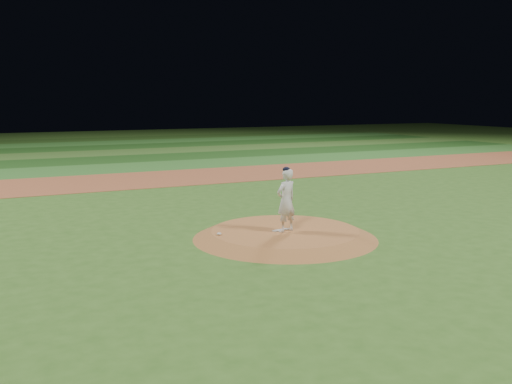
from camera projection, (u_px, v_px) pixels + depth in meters
name	position (u px, v px, depth m)	size (l,w,h in m)	color
ground	(285.00, 238.00, 17.03)	(120.00, 120.00, 0.00)	#335F1E
infield_dirt_band	(156.00, 179.00, 29.49)	(70.00, 6.00, 0.02)	brown
outfield_stripe_0	(131.00, 167.00, 34.38)	(70.00, 5.00, 0.02)	#2E6825
outfield_stripe_1	(114.00, 159.00, 38.83)	(70.00, 5.00, 0.02)	#1B4416
outfield_stripe_2	(100.00, 153.00, 43.28)	(70.00, 5.00, 0.02)	#376223
outfield_stripe_3	(89.00, 148.00, 47.73)	(70.00, 5.00, 0.02)	#1C4917
outfield_stripe_4	(79.00, 144.00, 52.18)	(70.00, 5.00, 0.02)	#2F6D27
outfield_stripe_5	(72.00, 140.00, 56.63)	(70.00, 5.00, 0.02)	#274F19
pitchers_mound	(285.00, 234.00, 17.01)	(5.50, 5.50, 0.25)	#A26332
pitching_rubber	(281.00, 230.00, 16.93)	(0.54, 0.14, 0.03)	silver
rosin_bag	(219.00, 234.00, 16.35)	(0.14, 0.14, 0.08)	silver
pitcher_on_mound	(286.00, 200.00, 16.65)	(0.78, 0.62, 1.92)	silver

